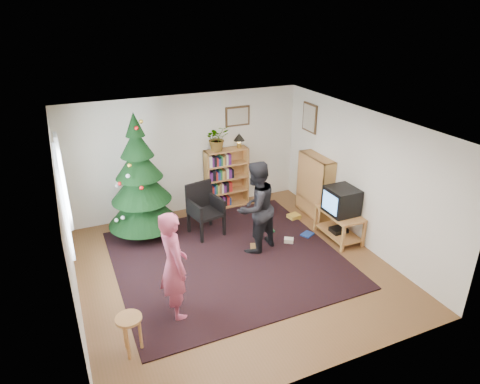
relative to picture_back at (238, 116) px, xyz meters
name	(u,v)px	position (x,y,z in m)	size (l,w,h in m)	color
floor	(234,267)	(-1.15, -2.48, -1.95)	(5.00, 5.00, 0.00)	brown
ceiling	(233,125)	(-1.15, -2.48, 0.55)	(5.00, 5.00, 0.00)	white
wall_back	(187,155)	(-1.15, 0.02, -0.70)	(5.00, 0.02, 2.50)	silver
wall_front	(322,291)	(-1.15, -4.97, -0.70)	(5.00, 0.02, 2.50)	silver
wall_left	(67,233)	(-3.65, -2.48, -0.70)	(0.02, 5.00, 2.50)	silver
wall_right	(361,178)	(1.35, -2.48, -0.70)	(0.02, 5.00, 2.50)	silver
rug	(227,258)	(-1.15, -2.17, -1.94)	(3.80, 3.60, 0.02)	black
window_pane	(64,200)	(-3.62, -1.88, -0.45)	(0.04, 1.20, 1.40)	silver
curtain	(64,182)	(-3.58, -1.18, -0.45)	(0.06, 0.35, 1.60)	silver
picture_back	(238,116)	(0.00, 0.00, 0.00)	(0.55, 0.03, 0.42)	#4C3319
picture_right	(310,118)	(1.33, -0.73, 0.00)	(0.03, 0.50, 0.60)	#4C3319
christmas_tree	(141,187)	(-2.29, -0.72, -0.94)	(1.34, 1.34, 2.42)	#3F2816
bookshelf_back	(227,177)	(-0.32, -0.14, -1.29)	(0.95, 0.30, 1.30)	#B48340
bookshelf_right	(315,185)	(1.19, -1.30, -1.29)	(0.30, 0.95, 1.30)	#B48340
tv_stand	(339,223)	(1.07, -2.36, -1.62)	(0.52, 0.94, 0.55)	#B48340
crt_tv	(341,201)	(1.07, -2.36, -1.15)	(0.52, 0.56, 0.49)	black
armchair	(204,207)	(-1.19, -1.09, -1.40)	(0.66, 0.66, 1.02)	black
stool	(129,325)	(-3.11, -3.71, -1.52)	(0.34, 0.34, 0.56)	#B48340
person_standing	(174,265)	(-2.37, -3.20, -1.13)	(0.60, 0.39, 1.64)	#B44866
person_by_chair	(256,207)	(-0.56, -2.08, -1.10)	(0.83, 0.64, 1.70)	black
potted_plant	(217,138)	(-0.52, -0.14, -0.38)	(0.49, 0.42, 0.54)	gray
table_lamp	(239,138)	(-0.02, -0.13, -0.44)	(0.24, 0.24, 0.32)	#A57F33
floor_clutter	(279,232)	(0.11, -1.78, -1.91)	(1.45, 1.02, 0.08)	#A51E19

